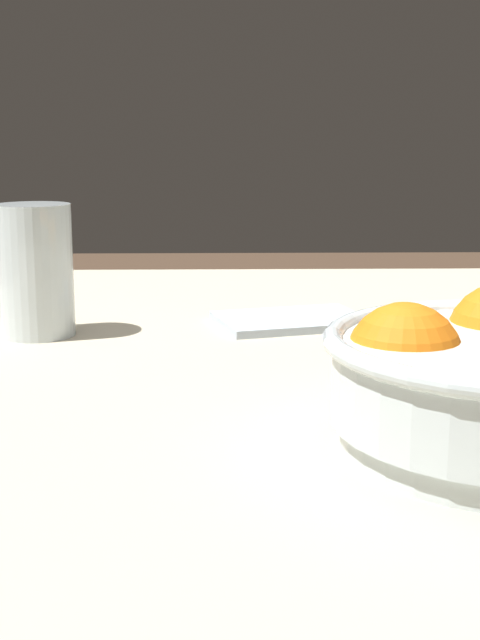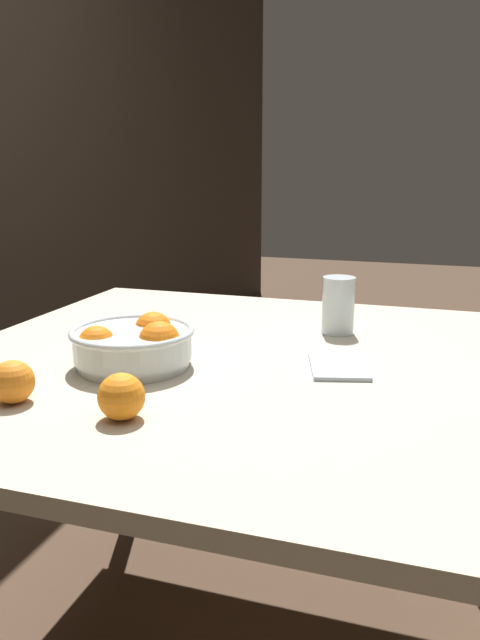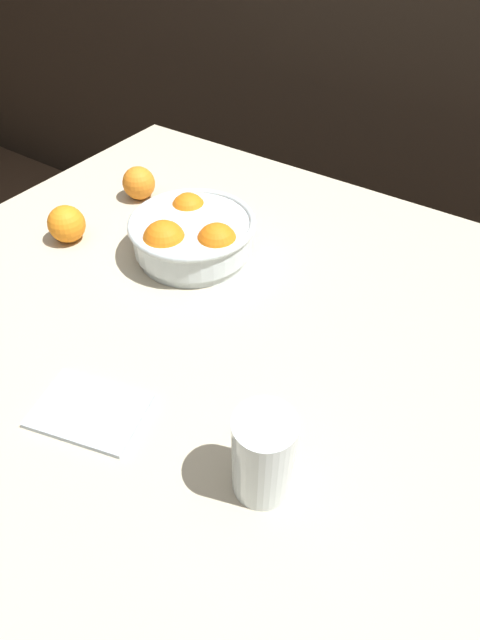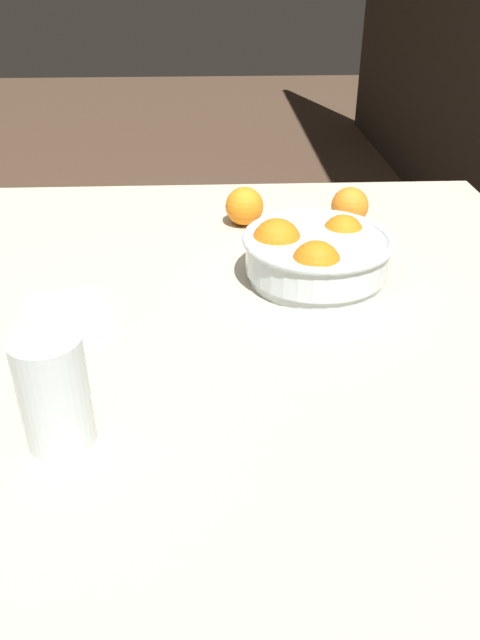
# 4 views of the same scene
# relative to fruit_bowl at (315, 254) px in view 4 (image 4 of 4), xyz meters

# --- Properties ---
(ground_plane) EXTENTS (12.00, 12.00, 0.00)m
(ground_plane) POSITION_rel_fruit_bowl_xyz_m (0.10, -0.16, -0.76)
(ground_plane) COLOR #4C3828
(dining_table) EXTENTS (1.11, 1.13, 0.72)m
(dining_table) POSITION_rel_fruit_bowl_xyz_m (0.10, -0.16, -0.11)
(dining_table) COLOR #B7AD93
(dining_table) RESTS_ON ground_plane
(fruit_bowl) EXTENTS (0.23, 0.23, 0.09)m
(fruit_bowl) POSITION_rel_fruit_bowl_xyz_m (0.00, 0.00, 0.00)
(fruit_bowl) COLOR silver
(fruit_bowl) RESTS_ON dining_table
(juice_glass) EXTENTS (0.07, 0.07, 0.13)m
(juice_glass) POSITION_rel_fruit_bowl_xyz_m (0.35, -0.32, 0.01)
(juice_glass) COLOR #F4A314
(juice_glass) RESTS_ON dining_table
(orange_loose_near_bowl) EXTENTS (0.07, 0.07, 0.07)m
(orange_loose_near_bowl) POSITION_rel_fruit_bowl_xyz_m (-0.22, 0.10, -0.01)
(orange_loose_near_bowl) COLOR orange
(orange_loose_near_bowl) RESTS_ON dining_table
(orange_loose_front) EXTENTS (0.07, 0.07, 0.07)m
(orange_loose_front) POSITION_rel_fruit_bowl_xyz_m (-0.23, -0.10, -0.01)
(orange_loose_front) COLOR orange
(orange_loose_front) RESTS_ON dining_table
(napkin) EXTENTS (0.17, 0.14, 0.01)m
(napkin) POSITION_rel_fruit_bowl_xyz_m (0.11, -0.36, -0.04)
(napkin) COLOR silver
(napkin) RESTS_ON dining_table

